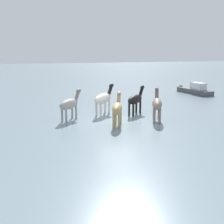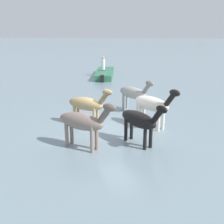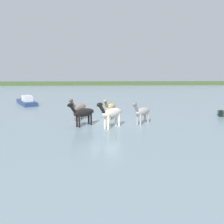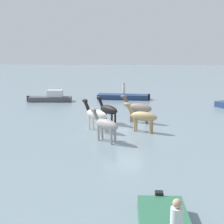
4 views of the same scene
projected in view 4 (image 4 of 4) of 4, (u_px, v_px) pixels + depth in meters
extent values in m
plane|color=gray|center=(124.00, 130.00, 22.14)|extent=(167.03, 167.03, 0.00)
ellipsoid|color=#9E9993|center=(107.00, 125.00, 19.12)|extent=(1.71, 1.76, 0.64)
cylinder|color=#9E9993|center=(98.00, 132.00, 19.53)|extent=(0.14, 0.14, 1.05)
cylinder|color=#9E9993|center=(102.00, 131.00, 19.73)|extent=(0.14, 0.14, 1.05)
cylinder|color=#9E9993|center=(111.00, 136.00, 18.71)|extent=(0.14, 0.14, 1.05)
cylinder|color=#9E9993|center=(115.00, 135.00, 18.91)|extent=(0.14, 0.14, 1.05)
cylinder|color=slate|center=(96.00, 115.00, 19.76)|extent=(0.56, 0.57, 0.70)
ellipsoid|color=slate|center=(93.00, 110.00, 19.85)|extent=(0.52, 0.53, 0.28)
ellipsoid|color=tan|center=(144.00, 116.00, 21.38)|extent=(1.29, 1.96, 0.64)
cylinder|color=tan|center=(135.00, 124.00, 21.61)|extent=(0.14, 0.14, 1.05)
cylinder|color=tan|center=(136.00, 123.00, 21.88)|extent=(0.14, 0.14, 1.05)
cylinder|color=tan|center=(150.00, 126.00, 21.08)|extent=(0.14, 0.14, 1.05)
cylinder|color=tan|center=(152.00, 125.00, 21.34)|extent=(0.14, 0.14, 1.05)
cylinder|color=olive|center=(130.00, 109.00, 21.77)|extent=(0.44, 0.62, 0.70)
ellipsoid|color=olive|center=(127.00, 104.00, 21.81)|extent=(0.41, 0.56, 0.28)
ellipsoid|color=gray|center=(139.00, 108.00, 24.06)|extent=(1.40, 2.07, 0.68)
cylinder|color=gray|center=(131.00, 115.00, 24.32)|extent=(0.15, 0.15, 1.11)
cylinder|color=gray|center=(133.00, 114.00, 24.60)|extent=(0.15, 0.15, 1.11)
cylinder|color=gray|center=(145.00, 116.00, 23.73)|extent=(0.15, 0.15, 1.11)
cylinder|color=gray|center=(147.00, 116.00, 24.01)|extent=(0.15, 0.15, 1.11)
cylinder|color=#63544C|center=(126.00, 101.00, 24.49)|extent=(0.47, 0.66, 0.74)
ellipsoid|color=#63544C|center=(124.00, 97.00, 24.53)|extent=(0.45, 0.60, 0.30)
ellipsoid|color=silver|center=(97.00, 114.00, 21.61)|extent=(1.87, 1.86, 0.69)
cylinder|color=silver|center=(89.00, 121.00, 22.08)|extent=(0.15, 0.15, 1.13)
cylinder|color=silver|center=(93.00, 121.00, 22.29)|extent=(0.15, 0.15, 1.13)
cylinder|color=silver|center=(100.00, 125.00, 21.16)|extent=(0.15, 0.15, 1.13)
cylinder|color=silver|center=(104.00, 124.00, 21.37)|extent=(0.15, 0.15, 1.13)
cylinder|color=black|center=(87.00, 106.00, 22.34)|extent=(0.61, 0.61, 0.75)
ellipsoid|color=black|center=(85.00, 101.00, 22.44)|extent=(0.56, 0.56, 0.30)
ellipsoid|color=black|center=(109.00, 110.00, 23.68)|extent=(1.80, 1.69, 0.64)
cylinder|color=black|center=(102.00, 116.00, 24.13)|extent=(0.14, 0.14, 1.06)
cylinder|color=black|center=(106.00, 115.00, 24.32)|extent=(0.14, 0.14, 1.06)
cylinder|color=black|center=(112.00, 118.00, 23.24)|extent=(0.14, 0.14, 1.06)
cylinder|color=black|center=(115.00, 118.00, 23.43)|extent=(0.14, 0.14, 1.06)
cylinder|color=black|center=(101.00, 102.00, 24.38)|extent=(0.58, 0.55, 0.70)
ellipsoid|color=black|center=(99.00, 98.00, 24.48)|extent=(0.54, 0.51, 0.28)
cube|color=black|center=(159.00, 201.00, 11.31)|extent=(0.25, 0.29, 0.71)
cube|color=navy|center=(123.00, 97.00, 35.18)|extent=(1.84, 5.51, 0.66)
cube|color=black|center=(149.00, 97.00, 34.80)|extent=(0.29, 0.26, 0.71)
cube|color=#4C4C51|center=(50.00, 100.00, 33.75)|extent=(1.61, 4.47, 0.63)
cube|color=silver|center=(55.00, 93.00, 33.63)|extent=(0.99, 1.65, 0.70)
cube|color=black|center=(28.00, 99.00, 33.70)|extent=(0.30, 0.26, 0.68)
sphere|color=tan|center=(177.00, 203.00, 8.13)|extent=(0.24, 0.24, 0.24)
cylinder|color=silver|center=(124.00, 89.00, 35.21)|extent=(0.32, 0.32, 0.95)
sphere|color=tan|center=(124.00, 83.00, 35.10)|extent=(0.24, 0.24, 0.24)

